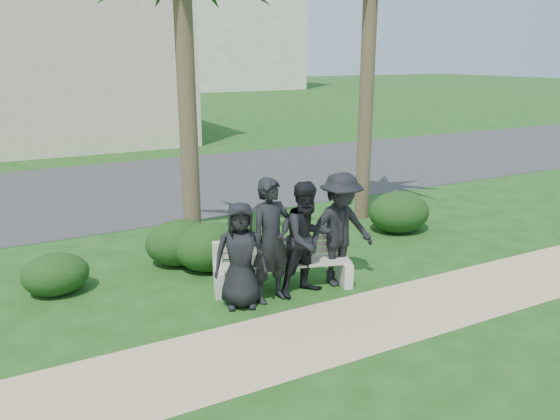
# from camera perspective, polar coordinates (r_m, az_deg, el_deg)

# --- Properties ---
(ground) EXTENTS (160.00, 160.00, 0.00)m
(ground) POSITION_cam_1_polar(r_m,az_deg,el_deg) (9.53, 4.07, -6.66)
(ground) COLOR #183E11
(ground) RESTS_ON ground
(footpath) EXTENTS (30.00, 1.60, 0.01)m
(footpath) POSITION_cam_1_polar(r_m,az_deg,el_deg) (8.20, 10.85, -10.82)
(footpath) COLOR tan
(footpath) RESTS_ON ground
(asphalt_street) EXTENTS (160.00, 8.00, 0.01)m
(asphalt_street) POSITION_cam_1_polar(r_m,az_deg,el_deg) (16.55, -10.74, 2.86)
(asphalt_street) COLOR #2D2D30
(asphalt_street) RESTS_ON ground
(stucco_bldg_right) EXTENTS (8.40, 8.40, 7.30)m
(stucco_bldg_right) POSITION_cam_1_polar(r_m,az_deg,el_deg) (25.71, -20.39, 14.95)
(stucco_bldg_right) COLOR #BBAE8C
(stucco_bldg_right) RESTS_ON ground
(park_bench) EXTENTS (2.36, 1.14, 0.77)m
(park_bench) POSITION_cam_1_polar(r_m,az_deg,el_deg) (8.84, 0.20, -6.01)
(park_bench) COLOR #A79F8C
(park_bench) RESTS_ON ground
(man_a) EXTENTS (0.91, 0.75, 1.61)m
(man_a) POSITION_cam_1_polar(r_m,az_deg,el_deg) (8.08, -4.15, -4.74)
(man_a) COLOR black
(man_a) RESTS_ON ground
(man_b) EXTENTS (0.77, 0.57, 1.93)m
(man_b) POSITION_cam_1_polar(r_m,az_deg,el_deg) (8.20, -0.92, -3.21)
(man_b) COLOR black
(man_b) RESTS_ON ground
(man_c) EXTENTS (0.96, 0.79, 1.82)m
(man_c) POSITION_cam_1_polar(r_m,az_deg,el_deg) (8.46, 2.85, -3.02)
(man_c) COLOR black
(man_c) RESTS_ON ground
(man_d) EXTENTS (1.21, 0.70, 1.87)m
(man_d) POSITION_cam_1_polar(r_m,az_deg,el_deg) (8.85, 6.32, -2.04)
(man_d) COLOR black
(man_d) RESTS_ON ground
(hedge_a) EXTENTS (1.03, 0.85, 0.67)m
(hedge_a) POSITION_cam_1_polar(r_m,az_deg,el_deg) (9.36, -22.41, -6.10)
(hedge_a) COLOR black
(hedge_a) RESTS_ON ground
(hedge_b) EXTENTS (1.26, 1.04, 0.82)m
(hedge_b) POSITION_cam_1_polar(r_m,az_deg,el_deg) (10.02, -10.36, -3.21)
(hedge_b) COLOR black
(hedge_b) RESTS_ON ground
(hedge_c) EXTENTS (1.30, 1.08, 0.85)m
(hedge_c) POSITION_cam_1_polar(r_m,az_deg,el_deg) (9.68, -7.18, -3.69)
(hedge_c) COLOR black
(hedge_c) RESTS_ON ground
(hedge_e) EXTENTS (1.13, 0.93, 0.73)m
(hedge_e) POSITION_cam_1_polar(r_m,az_deg,el_deg) (11.94, 12.60, -0.46)
(hedge_e) COLOR black
(hedge_e) RESTS_ON ground
(hedge_f) EXTENTS (1.37, 1.13, 0.89)m
(hedge_f) POSITION_cam_1_polar(r_m,az_deg,el_deg) (11.93, 12.34, -0.07)
(hedge_f) COLOR black
(hedge_f) RESTS_ON ground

